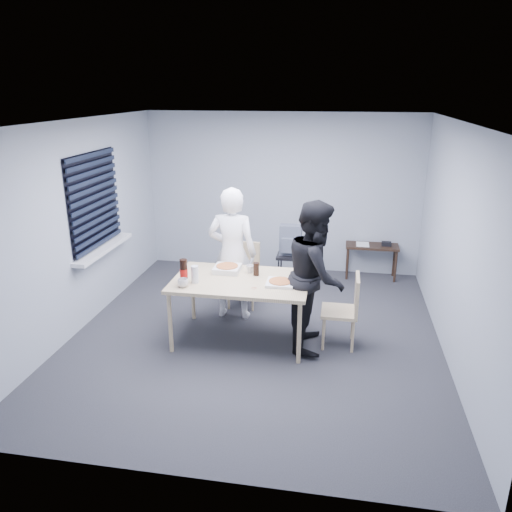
% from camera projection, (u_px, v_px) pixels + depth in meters
% --- Properties ---
extents(room, '(5.00, 5.00, 5.00)m').
position_uv_depth(room, '(97.00, 209.00, 6.57)').
color(room, '#29292D').
rests_on(room, ground).
extents(dining_table, '(1.61, 1.02, 0.79)m').
position_uv_depth(dining_table, '(241.00, 284.00, 5.95)').
color(dining_table, beige).
rests_on(dining_table, ground).
extents(chair_far, '(0.42, 0.42, 0.89)m').
position_uv_depth(chair_far, '(244.00, 269.00, 7.06)').
color(chair_far, beige).
rests_on(chair_far, ground).
extents(chair_right, '(0.42, 0.42, 0.89)m').
position_uv_depth(chair_right, '(347.00, 306.00, 5.87)').
color(chair_right, beige).
rests_on(chair_right, ground).
extents(person_white, '(0.65, 0.42, 1.77)m').
position_uv_depth(person_white, '(232.00, 254.00, 6.53)').
color(person_white, white).
rests_on(person_white, ground).
extents(person_black, '(0.47, 0.86, 1.77)m').
position_uv_depth(person_black, '(316.00, 275.00, 5.78)').
color(person_black, black).
rests_on(person_black, ground).
extents(side_table, '(0.83, 0.37, 0.56)m').
position_uv_depth(side_table, '(372.00, 250.00, 8.03)').
color(side_table, '#301D15').
rests_on(side_table, ground).
extents(stool, '(0.39, 0.39, 0.55)m').
position_uv_depth(stool, '(290.00, 261.00, 7.61)').
color(stool, black).
rests_on(stool, ground).
extents(backpack, '(0.33, 0.24, 0.46)m').
position_uv_depth(backpack, '(291.00, 240.00, 7.49)').
color(backpack, slate).
rests_on(backpack, stool).
extents(pizza_box_a, '(0.32, 0.32, 0.08)m').
position_uv_depth(pizza_box_a, '(227.00, 269.00, 6.18)').
color(pizza_box_a, white).
rests_on(pizza_box_a, dining_table).
extents(pizza_box_b, '(0.32, 0.32, 0.04)m').
position_uv_depth(pizza_box_b, '(280.00, 283.00, 5.78)').
color(pizza_box_b, white).
rests_on(pizza_box_b, dining_table).
extents(mug_a, '(0.17, 0.17, 0.10)m').
position_uv_depth(mug_a, '(183.00, 283.00, 5.70)').
color(mug_a, silver).
rests_on(mug_a, dining_table).
extents(mug_b, '(0.10, 0.10, 0.09)m').
position_uv_depth(mug_b, '(250.00, 269.00, 6.14)').
color(mug_b, silver).
rests_on(mug_b, dining_table).
extents(cola_glass, '(0.08, 0.08, 0.16)m').
position_uv_depth(cola_glass, '(256.00, 269.00, 6.04)').
color(cola_glass, black).
rests_on(cola_glass, dining_table).
extents(soda_bottle, '(0.09, 0.09, 0.29)m').
position_uv_depth(soda_bottle, '(184.00, 272.00, 5.78)').
color(soda_bottle, black).
rests_on(soda_bottle, dining_table).
extents(plastic_cups, '(0.10, 0.10, 0.21)m').
position_uv_depth(plastic_cups, '(195.00, 274.00, 5.81)').
color(plastic_cups, silver).
rests_on(plastic_cups, dining_table).
extents(rubber_band, '(0.07, 0.07, 0.00)m').
position_uv_depth(rubber_band, '(254.00, 288.00, 5.67)').
color(rubber_band, red).
rests_on(rubber_band, dining_table).
extents(papers, '(0.28, 0.32, 0.00)m').
position_uv_depth(papers, '(363.00, 244.00, 8.03)').
color(papers, white).
rests_on(papers, side_table).
extents(black_box, '(0.16, 0.13, 0.06)m').
position_uv_depth(black_box, '(386.00, 244.00, 7.96)').
color(black_box, black).
rests_on(black_box, side_table).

